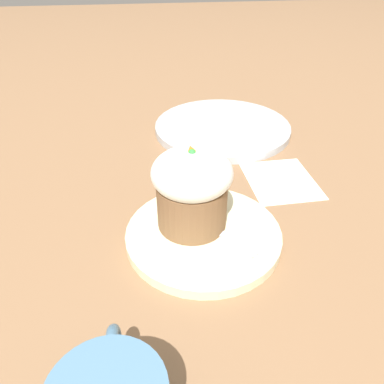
{
  "coord_description": "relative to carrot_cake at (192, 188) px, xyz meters",
  "views": [
    {
      "loc": [
        -0.37,
        0.06,
        0.34
      ],
      "look_at": [
        0.02,
        0.01,
        0.06
      ],
      "focal_mm": 35.0,
      "sensor_mm": 36.0,
      "label": 1
    }
  ],
  "objects": [
    {
      "name": "ground_plane",
      "position": [
        -0.02,
        -0.01,
        -0.07
      ],
      "size": [
        4.0,
        4.0,
        0.0
      ],
      "primitive_type": "plane",
      "color": "#846042"
    },
    {
      "name": "dessert_plate",
      "position": [
        -0.02,
        -0.01,
        -0.06
      ],
      "size": [
        0.2,
        0.2,
        0.01
      ],
      "color": "beige",
      "rests_on": "ground_plane"
    },
    {
      "name": "carrot_cake",
      "position": [
        0.0,
        0.0,
        0.0
      ],
      "size": [
        0.1,
        0.1,
        0.11
      ],
      "color": "brown",
      "rests_on": "dessert_plate"
    },
    {
      "name": "spoon",
      "position": [
        -0.01,
        -0.02,
        -0.05
      ],
      "size": [
        0.1,
        0.08,
        0.01
      ],
      "color": "#B7B7BC",
      "rests_on": "dessert_plate"
    },
    {
      "name": "side_plate",
      "position": [
        0.3,
        -0.1,
        -0.06
      ],
      "size": [
        0.27,
        0.27,
        0.01
      ],
      "color": "#B2B7BC",
      "rests_on": "ground_plane"
    },
    {
      "name": "paper_napkin",
      "position": [
        0.1,
        -0.16,
        -0.07
      ],
      "size": [
        0.13,
        0.11,
        0.0
      ],
      "color": "white",
      "rests_on": "ground_plane"
    }
  ]
}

